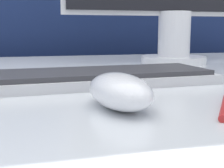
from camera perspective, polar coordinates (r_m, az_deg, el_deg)
name	(u,v)px	position (r m, az deg, el deg)	size (l,w,h in m)	color
partition_panel	(39,59)	(1.29, -13.12, 4.49)	(5.00, 0.03, 1.38)	navy
computer_mouse_near	(120,91)	(0.37, 1.39, -1.27)	(0.08, 0.13, 0.04)	white
keyboard	(90,77)	(0.55, -4.10, 1.20)	(0.45, 0.17, 0.02)	silver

